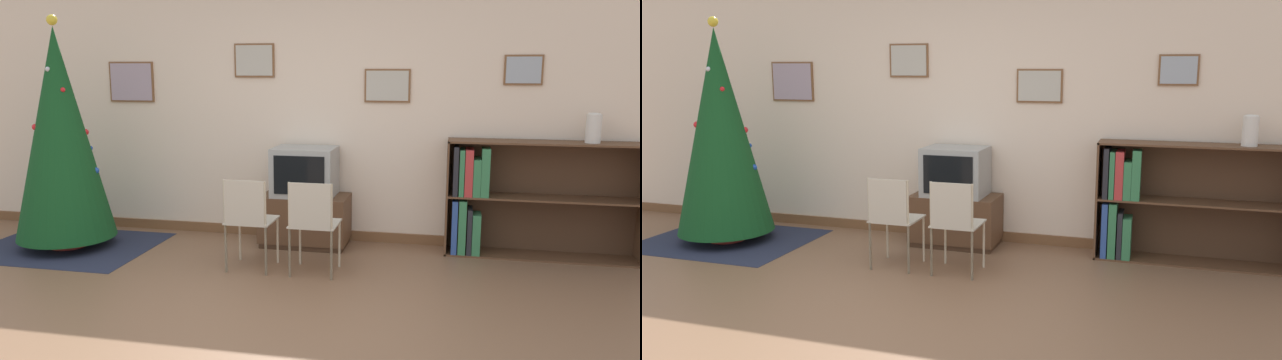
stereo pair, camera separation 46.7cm
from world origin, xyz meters
TOP-DOWN VIEW (x-y plane):
  - ground_plane at (0.00, 0.00)m, footprint 24.00×24.00m
  - wall_back at (-0.00, 2.61)m, footprint 8.92×0.11m
  - area_rug at (-2.30, 1.72)m, footprint 1.68×1.35m
  - christmas_tree at (-2.30, 1.72)m, footprint 0.94×0.94m
  - tv_console at (-0.02, 2.30)m, footprint 0.86×0.49m
  - television at (-0.02, 2.29)m, footprint 0.60×0.48m
  - folding_chair_left at (-0.30, 1.41)m, footprint 0.40×0.40m
  - folding_chair_right at (0.27, 1.41)m, footprint 0.40×0.40m
  - bookshelf at (1.92, 2.38)m, footprint 1.75×0.36m
  - vase at (2.61, 2.36)m, footprint 0.13×0.13m

SIDE VIEW (x-z plane):
  - ground_plane at x=0.00m, z-range 0.00..0.00m
  - area_rug at x=-2.30m, z-range 0.00..0.01m
  - tv_console at x=-0.02m, z-range 0.00..0.51m
  - folding_chair_left at x=-0.30m, z-range 0.06..0.88m
  - folding_chair_right at x=0.27m, z-range 0.06..0.88m
  - bookshelf at x=1.92m, z-range 0.00..1.09m
  - television at x=-0.02m, z-range 0.51..0.98m
  - christmas_tree at x=-2.30m, z-range 0.00..2.23m
  - vase at x=2.61m, z-range 1.09..1.36m
  - wall_back at x=0.00m, z-range 0.00..2.70m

